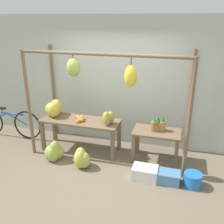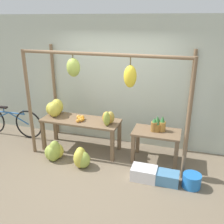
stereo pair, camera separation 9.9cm
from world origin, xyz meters
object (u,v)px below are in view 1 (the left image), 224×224
(pineapple_cluster, at_px, (158,125))
(banana_pile_ground_left, at_px, (54,152))
(fruit_crate_purple, at_px, (168,177))
(parked_bicycle, at_px, (8,122))
(blue_bucket, at_px, (192,180))
(papaya_pile, at_px, (108,118))
(fruit_crate_white, at_px, (145,173))
(banana_pile_on_table, at_px, (54,109))
(orange_pile, at_px, (80,119))
(banana_pile_ground_right, at_px, (82,159))

(pineapple_cluster, bearing_deg, banana_pile_ground_left, -162.63)
(pineapple_cluster, bearing_deg, fruit_crate_purple, -67.31)
(parked_bicycle, relative_size, fruit_crate_purple, 4.28)
(blue_bucket, height_order, fruit_crate_purple, blue_bucket)
(papaya_pile, height_order, fruit_crate_purple, papaya_pile)
(fruit_crate_white, distance_m, blue_bucket, 0.82)
(pineapple_cluster, xyz_separation_m, banana_pile_ground_left, (-1.98, -0.62, -0.59))
(banana_pile_on_table, distance_m, fruit_crate_white, 2.39)
(blue_bucket, xyz_separation_m, parked_bicycle, (-4.27, 0.76, 0.25))
(banana_pile_on_table, distance_m, fruit_crate_purple, 2.77)
(pineapple_cluster, bearing_deg, orange_pile, -176.04)
(fruit_crate_purple, bearing_deg, pineapple_cluster, 112.69)
(banana_pile_ground_right, height_order, papaya_pile, papaya_pile)
(banana_pile_on_table, height_order, parked_bicycle, banana_pile_on_table)
(orange_pile, bearing_deg, banana_pile_ground_left, -127.35)
(orange_pile, bearing_deg, fruit_crate_purple, -18.05)
(fruit_crate_purple, bearing_deg, banana_pile_ground_left, 177.28)
(pineapple_cluster, height_order, banana_pile_ground_left, pineapple_cluster)
(banana_pile_on_table, height_order, fruit_crate_purple, banana_pile_on_table)
(pineapple_cluster, distance_m, fruit_crate_white, 0.98)
(fruit_crate_purple, bearing_deg, orange_pile, 161.95)
(fruit_crate_purple, bearing_deg, papaya_pile, 154.77)
(blue_bucket, bearing_deg, fruit_crate_purple, -176.77)
(parked_bicycle, bearing_deg, banana_pile_on_table, -1.97)
(blue_bucket, bearing_deg, papaya_pile, 161.05)
(orange_pile, xyz_separation_m, parked_bicycle, (-1.96, 0.17, -0.38))
(pineapple_cluster, xyz_separation_m, fruit_crate_purple, (0.30, -0.73, -0.66))
(fruit_crate_white, height_order, parked_bicycle, parked_bicycle)
(pineapple_cluster, distance_m, banana_pile_ground_right, 1.62)
(parked_bicycle, bearing_deg, fruit_crate_purple, -11.48)
(banana_pile_on_table, bearing_deg, pineapple_cluster, -0.25)
(parked_bicycle, bearing_deg, blue_bucket, -10.10)
(orange_pile, xyz_separation_m, papaya_pile, (0.61, -0.01, 0.09))
(fruit_crate_white, xyz_separation_m, fruit_crate_purple, (0.41, 0.00, -0.01))
(banana_pile_ground_left, distance_m, parked_bicycle, 1.72)
(orange_pile, distance_m, pineapple_cluster, 1.60)
(papaya_pile, bearing_deg, parked_bicycle, 176.05)
(banana_pile_on_table, xyz_separation_m, banana_pile_ground_left, (0.27, -0.63, -0.69))
(pineapple_cluster, distance_m, parked_bicycle, 3.58)
(fruit_crate_purple, bearing_deg, blue_bucket, 3.23)
(banana_pile_on_table, xyz_separation_m, banana_pile_ground_right, (0.91, -0.71, -0.68))
(papaya_pile, bearing_deg, fruit_crate_white, -34.64)
(banana_pile_ground_right, relative_size, blue_bucket, 1.28)
(banana_pile_on_table, distance_m, parked_bicycle, 1.40)
(orange_pile, height_order, pineapple_cluster, pineapple_cluster)
(orange_pile, relative_size, pineapple_cluster, 0.86)
(banana_pile_on_table, distance_m, banana_pile_ground_left, 0.97)
(banana_pile_on_table, xyz_separation_m, papaya_pile, (1.27, -0.13, -0.03))
(banana_pile_ground_left, xyz_separation_m, fruit_crate_purple, (2.29, -0.11, -0.07))
(banana_pile_on_table, height_order, blue_bucket, banana_pile_on_table)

